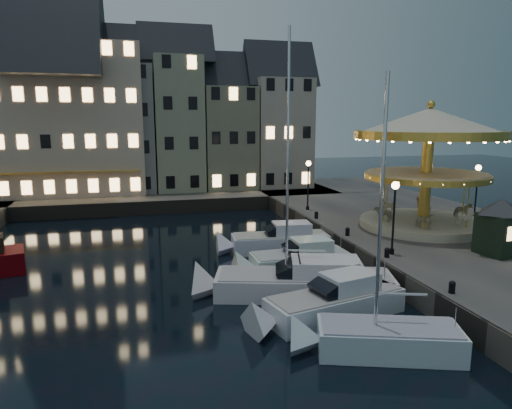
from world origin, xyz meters
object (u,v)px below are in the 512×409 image
object	(u,v)px
streetlamp_b	(394,207)
bollard_a	(452,286)
bollard_c	(347,231)
motorboat_e	(274,242)
motorboat_c	(296,283)
motorboat_d	(294,262)
streetlamp_d	(477,184)
motorboat_a	(373,340)
carousel	(428,145)
streetlamp_c	(308,178)
bollard_d	(316,215)
motorboat_b	(328,305)
ticket_kiosk	(501,217)
bollard_b	(387,252)

from	to	relation	value
streetlamp_b	bollard_a	distance (m)	6.50
bollard_c	motorboat_e	bearing A→B (deg)	155.38
motorboat_c	motorboat_d	size ratio (longest dim) A/B	1.96
streetlamp_d	motorboat_a	size ratio (longest dim) A/B	0.39
motorboat_e	carousel	bearing A→B (deg)	-6.08
streetlamp_c	bollard_d	distance (m)	4.29
streetlamp_c	motorboat_d	distance (m)	13.06
streetlamp_d	motorboat_a	bearing A→B (deg)	-138.42
bollard_d	bollard_c	bearing A→B (deg)	-90.00
motorboat_b	ticket_kiosk	distance (m)	12.30
streetlamp_b	motorboat_e	size ratio (longest dim) A/B	0.54
streetlamp_b	motorboat_a	distance (m)	10.04
streetlamp_d	motorboat_c	bearing A→B (deg)	-154.23
streetlamp_b	bollard_b	world-z (taller)	streetlamp_b
bollard_d	carousel	distance (m)	9.54
carousel	motorboat_d	bearing A→B (deg)	-162.74
bollard_c	ticket_kiosk	world-z (taller)	ticket_kiosk
bollard_d	motorboat_a	xyz separation A→B (m)	(-4.73, -17.76, -1.07)
bollard_b	carousel	world-z (taller)	carousel
motorboat_e	bollard_c	bearing A→B (deg)	-24.62
motorboat_b	motorboat_c	distance (m)	2.99
streetlamp_c	bollard_b	xyz separation A→B (m)	(-0.60, -14.00, -2.41)
bollard_c	motorboat_c	world-z (taller)	motorboat_c
bollard_c	streetlamp_c	bearing A→B (deg)	86.19
bollard_a	carousel	size ratio (longest dim) A/B	0.06
streetlamp_c	motorboat_d	xyz separation A→B (m)	(-5.20, -11.49, -3.38)
ticket_kiosk	bollard_c	bearing A→B (deg)	136.86
bollard_c	motorboat_c	distance (m)	8.28
streetlamp_b	ticket_kiosk	distance (m)	6.05
streetlamp_c	motorboat_b	size ratio (longest dim) A/B	0.55
bollard_a	motorboat_e	distance (m)	13.32
motorboat_d	ticket_kiosk	size ratio (longest dim) A/B	1.86
bollard_c	carousel	world-z (taller)	carousel
motorboat_b	carousel	bearing A→B (deg)	40.57
streetlamp_c	carousel	world-z (taller)	carousel
bollard_b	motorboat_b	distance (m)	6.58
streetlamp_b	bollard_c	size ratio (longest dim) A/B	7.32
streetlamp_b	streetlamp_d	size ratio (longest dim) A/B	1.00
bollard_a	motorboat_a	distance (m)	5.16
streetlamp_c	bollard_a	size ratio (longest dim) A/B	7.32
bollard_b	streetlamp_b	bearing A→B (deg)	39.81
streetlamp_c	motorboat_b	distance (m)	19.14
carousel	streetlamp_d	bearing A→B (deg)	16.00
motorboat_e	ticket_kiosk	world-z (taller)	ticket_kiosk
bollard_b	bollard_c	size ratio (longest dim) A/B	1.00
motorboat_b	ticket_kiosk	world-z (taller)	ticket_kiosk
motorboat_a	bollard_b	bearing A→B (deg)	56.89
streetlamp_d	motorboat_e	world-z (taller)	streetlamp_d
streetlamp_c	ticket_kiosk	size ratio (longest dim) A/B	1.14
bollard_d	motorboat_c	bearing A→B (deg)	-116.24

